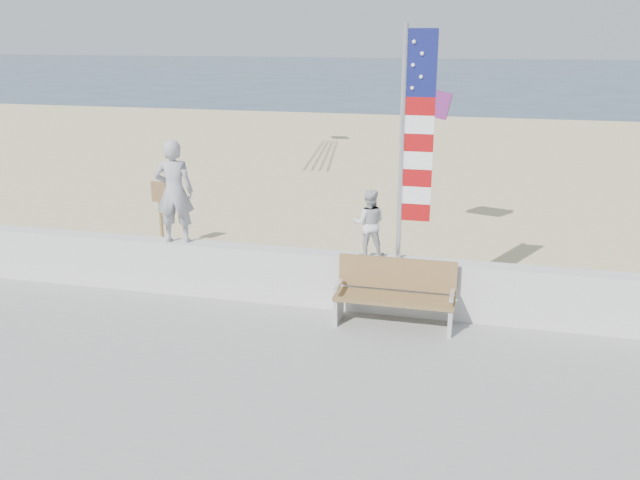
% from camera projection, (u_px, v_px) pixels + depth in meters
% --- Properties ---
extents(ground, '(220.00, 220.00, 0.00)m').
position_uv_depth(ground, '(275.00, 370.00, 9.31)').
color(ground, '#283D50').
rests_on(ground, ground).
extents(sand, '(90.00, 40.00, 0.08)m').
position_uv_depth(sand, '(378.00, 208.00, 17.65)').
color(sand, '#CBBD87').
rests_on(sand, ground).
extents(seawall, '(30.00, 0.35, 0.90)m').
position_uv_depth(seawall, '(311.00, 278.00, 10.98)').
color(seawall, silver).
rests_on(seawall, boardwalk).
extents(adult, '(0.71, 0.55, 1.72)m').
position_uv_depth(adult, '(174.00, 192.00, 11.12)').
color(adult, '#99989E').
rests_on(adult, seawall).
extents(child, '(0.57, 0.48, 1.07)m').
position_uv_depth(child, '(369.00, 223.00, 10.48)').
color(child, silver).
rests_on(child, seawall).
extents(bench, '(1.80, 0.57, 1.00)m').
position_uv_depth(bench, '(395.00, 292.00, 10.22)').
color(bench, olive).
rests_on(bench, boardwalk).
extents(flag, '(0.50, 0.08, 3.50)m').
position_uv_depth(flag, '(411.00, 136.00, 9.93)').
color(flag, silver).
rests_on(flag, seawall).
extents(parafoil_kite, '(1.03, 0.32, 0.70)m').
position_uv_depth(parafoil_kite, '(428.00, 102.00, 13.75)').
color(parafoil_kite, red).
rests_on(parafoil_kite, ground).
extents(sign, '(0.32, 0.07, 1.46)m').
position_uv_depth(sign, '(160.00, 210.00, 13.89)').
color(sign, olive).
rests_on(sign, sand).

